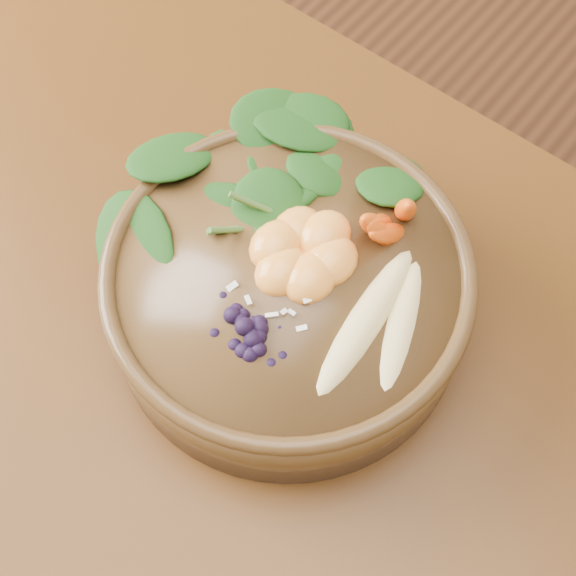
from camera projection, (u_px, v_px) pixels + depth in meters
name	position (u px, v px, depth m)	size (l,w,h in m)	color
ground	(193.00, 545.00, 1.35)	(4.00, 4.00, 0.00)	#381E0F
dining_table	(121.00, 412.00, 0.77)	(1.60, 0.90, 0.75)	#331C0C
stoneware_bowl	(288.00, 294.00, 0.68)	(0.30, 0.30, 0.08)	#4F3518
kale_heap	(285.00, 173.00, 0.66)	(0.20, 0.18, 0.05)	#174810
carrot_cluster	(405.00, 203.00, 0.62)	(0.06, 0.06, 0.08)	#EE5510
banana_halves	(386.00, 313.00, 0.61)	(0.09, 0.17, 0.03)	#E0CC84
mandarin_cluster	(304.00, 244.00, 0.63)	(0.09, 0.10, 0.03)	orange
blueberry_pile	(244.00, 318.00, 0.60)	(0.14, 0.11, 0.04)	black
coconut_flakes	(275.00, 287.00, 0.63)	(0.10, 0.07, 0.01)	white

